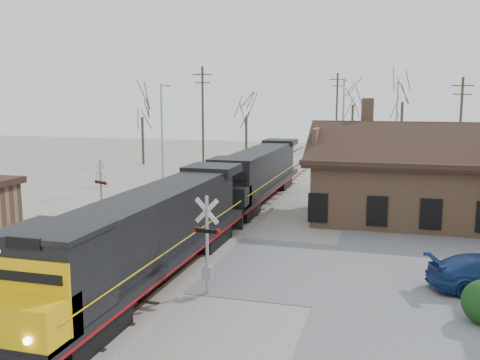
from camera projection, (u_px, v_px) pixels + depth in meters
The scene contains 19 objects.
ground at pixel (185, 259), 26.58m from camera, with size 140.00×140.00×0.00m, color #A6A096.
road at pixel (185, 259), 26.58m from camera, with size 60.00×9.00×0.03m, color slate.
track_main at pixel (258, 201), 40.83m from camera, with size 3.40×90.00×0.24m.
track_siding at pixel (202, 198), 42.04m from camera, with size 3.40×90.00×0.24m.
depot at pixel (427, 184), 34.39m from camera, with size 15.20×9.31×7.90m.
locomotive_lead at pixel (146, 238), 22.20m from camera, with size 2.80×18.79×4.17m.
locomotive_trailing at pixel (257, 174), 40.32m from camera, with size 2.80×18.79×3.94m.
crossbuck_near at pixel (207, 249), 21.58m from camera, with size 1.16×0.31×4.08m.
crossbuck_far at pixel (101, 194), 33.36m from camera, with size 1.12×0.56×4.17m.
streetlight_a at pixel (162, 130), 46.77m from camera, with size 0.25×2.04×9.11m.
streetlight_b at pixel (343, 126), 47.73m from camera, with size 0.25×2.04×9.63m.
streetlight_c at pixel (396, 123), 54.88m from camera, with size 0.25×2.04×9.60m.
utility_pole_a at pixel (203, 120), 53.76m from camera, with size 2.00×0.24×10.98m.
utility_pole_b at pixel (337, 115), 67.23m from camera, with size 2.00×0.24×10.93m.
utility_pole_c at pixel (460, 127), 50.23m from camera, with size 2.00×0.24×9.82m.
tree_a at pixel (142, 109), 62.89m from camera, with size 3.76×3.76×9.21m.
tree_b at pixel (246, 109), 65.23m from camera, with size 3.75×3.75×9.19m.
tree_c at pixel (353, 96), 72.15m from camera, with size 4.62×4.62×11.33m.
tree_d at pixel (403, 91), 62.36m from camera, with size 4.93×4.93×12.08m.
Camera 1 is at (9.63, -23.94, 7.98)m, focal length 40.00 mm.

